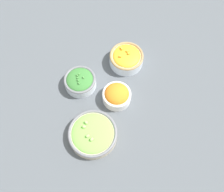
# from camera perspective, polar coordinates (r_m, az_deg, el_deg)

# --- Properties ---
(ground_plane) EXTENTS (3.00, 3.00, 0.00)m
(ground_plane) POSITION_cam_1_polar(r_m,az_deg,el_deg) (1.09, 0.00, -0.66)
(ground_plane) COLOR #4C5156
(bowl_squash) EXTENTS (0.15, 0.15, 0.08)m
(bowl_squash) POSITION_cam_1_polar(r_m,az_deg,el_deg) (1.15, 3.31, 8.67)
(bowl_squash) COLOR silver
(bowl_squash) RESTS_ON ground_plane
(bowl_carrots) EXTENTS (0.12, 0.12, 0.08)m
(bowl_carrots) POSITION_cam_1_polar(r_m,az_deg,el_deg) (1.06, 1.08, 0.19)
(bowl_carrots) COLOR white
(bowl_carrots) RESTS_ON ground_plane
(bowl_lettuce) EXTENTS (0.20, 0.20, 0.06)m
(bowl_lettuce) POSITION_cam_1_polar(r_m,az_deg,el_deg) (1.01, -4.44, -8.60)
(bowl_lettuce) COLOR beige
(bowl_lettuce) RESTS_ON ground_plane
(bowl_broccoli) EXTENTS (0.14, 0.14, 0.07)m
(bowl_broccoli) POSITION_cam_1_polar(r_m,az_deg,el_deg) (1.10, -7.32, 3.41)
(bowl_broccoli) COLOR silver
(bowl_broccoli) RESTS_ON ground_plane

